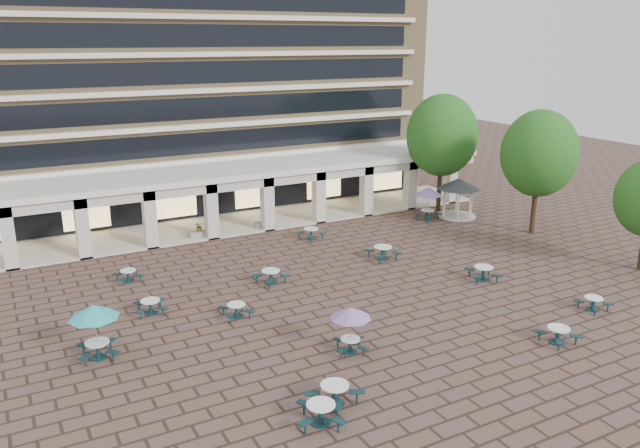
% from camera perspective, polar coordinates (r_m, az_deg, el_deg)
% --- Properties ---
extents(ground, '(120.00, 120.00, 0.00)m').
position_cam_1_polar(ground, '(34.29, 0.35, -6.41)').
color(ground, brown).
rests_on(ground, ground).
extents(apartment_building, '(40.00, 15.50, 25.20)m').
position_cam_1_polar(apartment_building, '(55.28, -12.85, 15.38)').
color(apartment_building, tan).
rests_on(apartment_building, ground).
extents(retail_arcade, '(42.00, 6.60, 4.40)m').
position_cam_1_polar(retail_arcade, '(46.29, -8.47, 3.44)').
color(retail_arcade, white).
rests_on(retail_arcade, ground).
extents(picnic_table_0, '(2.21, 2.21, 0.80)m').
position_cam_1_polar(picnic_table_0, '(23.51, 0.07, -16.78)').
color(picnic_table_0, '#123037').
rests_on(picnic_table_0, ground).
extents(picnic_table_1, '(2.24, 2.24, 0.83)m').
position_cam_1_polar(picnic_table_1, '(24.57, 1.35, -15.13)').
color(picnic_table_1, '#123037').
rests_on(picnic_table_1, ground).
extents(picnic_table_2, '(1.70, 1.70, 0.76)m').
position_cam_1_polar(picnic_table_2, '(30.92, 20.94, -9.35)').
color(picnic_table_2, '#123037').
rests_on(picnic_table_2, ground).
extents(picnic_table_3, '(1.59, 1.59, 0.69)m').
position_cam_1_polar(picnic_table_3, '(35.15, 23.72, -6.58)').
color(picnic_table_3, '#123037').
rests_on(picnic_table_3, ground).
extents(picnic_table_4, '(2.17, 2.17, 2.50)m').
position_cam_1_polar(picnic_table_4, '(28.61, -19.97, -7.70)').
color(picnic_table_4, '#123037').
rests_on(picnic_table_4, ground).
extents(picnic_table_5, '(1.55, 1.55, 0.69)m').
position_cam_1_polar(picnic_table_5, '(31.74, -7.66, -7.73)').
color(picnic_table_5, '#123037').
rests_on(picnic_table_5, ground).
extents(picnic_table_6, '(1.86, 1.86, 2.14)m').
position_cam_1_polar(picnic_table_6, '(27.59, 2.83, -8.26)').
color(picnic_table_6, '#123037').
rests_on(picnic_table_6, ground).
extents(picnic_table_7, '(1.90, 1.90, 0.85)m').
position_cam_1_polar(picnic_table_7, '(39.55, 5.76, -2.52)').
color(picnic_table_7, '#123037').
rests_on(picnic_table_7, ground).
extents(picnic_table_8, '(1.67, 1.67, 0.68)m').
position_cam_1_polar(picnic_table_8, '(37.54, -17.13, -4.44)').
color(picnic_table_8, '#123037').
rests_on(picnic_table_8, ground).
extents(picnic_table_9, '(2.07, 2.07, 0.79)m').
position_cam_1_polar(picnic_table_9, '(35.69, -4.53, -4.71)').
color(picnic_table_9, '#123037').
rests_on(picnic_table_9, ground).
extents(picnic_table_10, '(2.20, 2.20, 0.82)m').
position_cam_1_polar(picnic_table_10, '(37.24, 14.71, -4.27)').
color(picnic_table_10, '#123037').
rests_on(picnic_table_10, ground).
extents(picnic_table_11, '(2.19, 2.19, 2.53)m').
position_cam_1_polar(picnic_table_11, '(48.20, 9.89, 2.85)').
color(picnic_table_11, '#123037').
rests_on(picnic_table_11, ground).
extents(picnic_table_12, '(1.80, 1.80, 0.74)m').
position_cam_1_polar(picnic_table_12, '(32.95, -15.24, -7.20)').
color(picnic_table_12, '#123037').
rests_on(picnic_table_12, ground).
extents(picnic_table_13, '(2.02, 2.02, 0.77)m').
position_cam_1_polar(picnic_table_13, '(43.29, -0.83, -0.79)').
color(picnic_table_13, '#123037').
rests_on(picnic_table_13, ground).
extents(gazebo, '(3.27, 3.27, 3.04)m').
position_cam_1_polar(gazebo, '(49.44, 12.54, 3.21)').
color(gazebo, beige).
rests_on(gazebo, ground).
extents(tree_east_a, '(5.28, 5.28, 8.80)m').
position_cam_1_polar(tree_east_a, '(46.05, 19.42, 6.10)').
color(tree_east_a, '#3E2C19').
rests_on(tree_east_a, ground).
extents(tree_east_c, '(5.61, 5.61, 9.34)m').
position_cam_1_polar(tree_east_c, '(50.27, 11.10, 7.95)').
color(tree_east_c, '#3E2C19').
rests_on(tree_east_c, ground).
extents(planter_left, '(1.50, 0.75, 1.22)m').
position_cam_1_polar(planter_left, '(44.34, -10.96, -0.66)').
color(planter_left, gray).
rests_on(planter_left, ground).
extents(planter_right, '(1.50, 0.60, 1.19)m').
position_cam_1_polar(planter_right, '(45.96, -5.08, 0.17)').
color(planter_right, gray).
rests_on(planter_right, ground).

